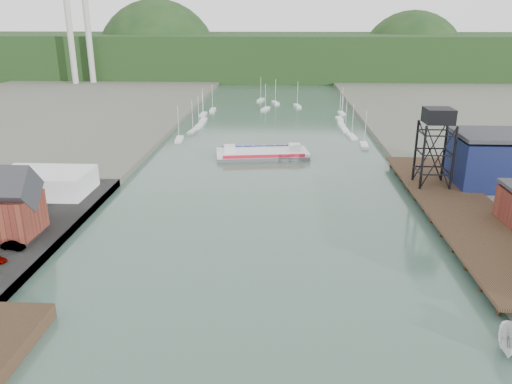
# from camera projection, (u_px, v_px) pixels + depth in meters

# --- Properties ---
(ground) EXTENTS (600.00, 600.00, 0.00)m
(ground) POSITION_uv_depth(u_px,v_px,m) (244.00, 371.00, 52.38)
(ground) COLOR #314D3E
(ground) RESTS_ON ground
(east_pier) EXTENTS (14.00, 70.00, 2.45)m
(east_pier) POSITION_uv_depth(u_px,v_px,m) (461.00, 208.00, 92.40)
(east_pier) COLOR black
(east_pier) RESTS_ON ground
(white_shed) EXTENTS (18.00, 12.00, 4.50)m
(white_shed) POSITION_uv_depth(u_px,v_px,m) (45.00, 182.00, 100.46)
(white_shed) COLOR silver
(white_shed) RESTS_ON west_quay
(lift_tower) EXTENTS (6.50, 6.50, 16.00)m
(lift_tower) POSITION_uv_depth(u_px,v_px,m) (438.00, 121.00, 100.26)
(lift_tower) COLOR black
(lift_tower) RESTS_ON east_pier
(blue_shed) EXTENTS (20.50, 14.50, 11.30)m
(blue_shed) POSITION_uv_depth(u_px,v_px,m) (503.00, 160.00, 104.22)
(blue_shed) COLOR #0C0E36
(blue_shed) RESTS_ON east_land
(marina_sailboats) EXTENTS (57.71, 92.65, 0.90)m
(marina_sailboats) POSITION_uv_depth(u_px,v_px,m) (272.00, 119.00, 182.91)
(marina_sailboats) COLOR silver
(marina_sailboats) RESTS_ON ground
(smokestacks) EXTENTS (11.20, 8.20, 60.00)m
(smokestacks) POSITION_uv_depth(u_px,v_px,m) (79.00, 29.00, 267.13)
(smokestacks) COLOR #B0B0AA
(smokestacks) RESTS_ON ground
(distant_hills) EXTENTS (500.00, 120.00, 80.00)m
(distant_hills) POSITION_uv_depth(u_px,v_px,m) (272.00, 58.00, 333.51)
(distant_hills) COLOR black
(distant_hills) RESTS_ON ground
(chain_ferry) EXTENTS (25.35, 13.03, 3.49)m
(chain_ferry) POSITION_uv_depth(u_px,v_px,m) (262.00, 154.00, 133.11)
(chain_ferry) COLOR #525255
(chain_ferry) RESTS_ON ground
(motorboat) EXTENTS (4.46, 6.58, 2.38)m
(motorboat) POSITION_uv_depth(u_px,v_px,m) (509.00, 342.00, 55.15)
(motorboat) COLOR silver
(motorboat) RESTS_ON ground
(car_west_b) EXTENTS (3.81, 1.90, 1.20)m
(car_west_b) POSITION_uv_depth(u_px,v_px,m) (13.00, 246.00, 76.13)
(car_west_b) COLOR #999999
(car_west_b) RESTS_ON west_quay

